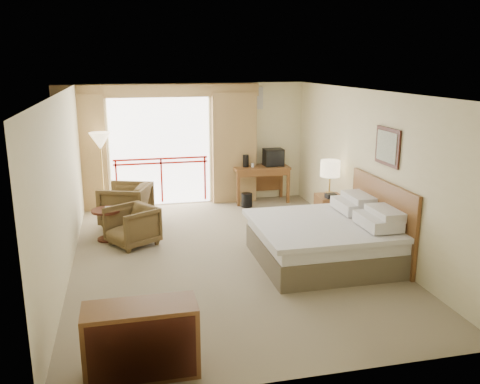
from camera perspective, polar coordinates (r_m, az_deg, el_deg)
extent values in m
plane|color=#837658|center=(8.57, -1.42, -7.15)|extent=(7.00, 7.00, 0.00)
plane|color=white|center=(7.98, -1.55, 11.17)|extent=(7.00, 7.00, 0.00)
plane|color=beige|center=(11.56, -4.99, 5.41)|extent=(5.00, 0.00, 5.00)
plane|color=beige|center=(4.94, 6.77, -7.11)|extent=(5.00, 0.00, 5.00)
plane|color=beige|center=(8.07, -19.16, 0.70)|extent=(0.00, 7.00, 7.00)
plane|color=beige|center=(9.00, 14.32, 2.42)|extent=(0.00, 7.00, 7.00)
plane|color=white|center=(11.49, -8.92, 4.47)|extent=(2.40, 0.00, 2.40)
cube|color=#AC170E|center=(11.51, -8.86, 3.23)|extent=(2.09, 0.03, 0.04)
cube|color=#AC170E|center=(11.49, -8.88, 3.72)|extent=(2.09, 0.03, 0.04)
cube|color=#AC170E|center=(11.57, -13.68, 1.02)|extent=(0.04, 0.03, 1.00)
cube|color=#AC170E|center=(11.59, -8.79, 1.29)|extent=(0.04, 0.03, 1.00)
cube|color=#AC170E|center=(11.70, -3.95, 1.55)|extent=(0.04, 0.03, 1.00)
cube|color=olive|center=(11.35, -17.23, 4.14)|extent=(1.00, 0.26, 2.50)
cube|color=olive|center=(11.58, -0.69, 4.98)|extent=(1.00, 0.26, 2.50)
cube|color=olive|center=(11.23, -9.15, 11.18)|extent=(4.40, 0.22, 0.28)
cube|color=silver|center=(11.67, 1.36, 10.49)|extent=(0.50, 0.04, 0.50)
cube|color=brown|center=(8.36, 9.25, -6.44)|extent=(2.05, 2.00, 0.40)
cube|color=silver|center=(8.26, 9.34, -4.50)|extent=(2.01, 1.96, 0.22)
cube|color=silver|center=(8.20, 9.05, -3.67)|extent=(2.09, 2.06, 0.08)
cube|color=silver|center=(8.08, 15.23, -3.17)|extent=(0.50, 0.75, 0.18)
cube|color=silver|center=(8.85, 12.51, -1.48)|extent=(0.50, 0.75, 0.18)
cube|color=silver|center=(8.11, 16.10, -2.28)|extent=(0.40, 0.70, 0.14)
cube|color=silver|center=(8.87, 13.32, -0.67)|extent=(0.40, 0.70, 0.14)
cube|color=brown|center=(8.64, 15.60, -2.96)|extent=(0.06, 2.10, 1.30)
cube|color=black|center=(8.38, 16.24, 4.91)|extent=(0.03, 0.72, 0.60)
cube|color=silver|center=(8.37, 16.12, 4.91)|extent=(0.01, 0.60, 0.48)
cube|color=brown|center=(9.93, 9.99, -2.29)|extent=(0.51, 0.59, 0.67)
cylinder|color=tan|center=(9.87, 9.97, -0.11)|extent=(0.15, 0.15, 0.04)
cylinder|color=tan|center=(9.82, 10.02, 1.00)|extent=(0.03, 0.03, 0.39)
cylinder|color=#FFE5B2|center=(9.76, 10.10, 2.63)|extent=(0.37, 0.37, 0.31)
cube|color=black|center=(9.67, 10.16, -0.42)|extent=(0.21, 0.17, 0.08)
cube|color=brown|center=(11.64, 2.33, 2.78)|extent=(1.27, 0.61, 0.05)
cube|color=brown|center=(11.34, -0.18, 0.34)|extent=(0.06, 0.06, 0.78)
cube|color=brown|center=(11.65, 5.42, 0.65)|extent=(0.06, 0.06, 0.78)
cube|color=brown|center=(11.84, -0.75, 0.95)|extent=(0.06, 0.06, 0.78)
cube|color=brown|center=(12.14, 4.64, 1.24)|extent=(0.06, 0.06, 0.78)
cube|color=brown|center=(11.96, 1.98, 1.49)|extent=(1.17, 0.03, 0.58)
cube|color=brown|center=(11.39, 2.69, 2.09)|extent=(1.17, 0.03, 0.13)
cube|color=black|center=(11.68, 3.77, 3.90)|extent=(0.44, 0.34, 0.40)
cube|color=black|center=(11.52, 4.01, 3.75)|extent=(0.40, 0.02, 0.32)
cylinder|color=black|center=(11.52, 0.66, 3.50)|extent=(0.14, 0.14, 0.28)
cylinder|color=white|center=(11.52, 1.44, 3.02)|extent=(0.07, 0.07, 0.09)
cylinder|color=black|center=(11.33, 0.76, -0.91)|extent=(0.28, 0.28, 0.31)
imported|color=#47351C|center=(10.39, -12.55, -3.58)|extent=(1.15, 1.14, 0.83)
imported|color=#47351C|center=(9.26, -11.91, -5.81)|extent=(1.05, 1.04, 0.70)
cylinder|color=black|center=(9.43, -14.80, -2.03)|extent=(0.53, 0.53, 0.04)
cylinder|color=black|center=(9.51, -14.69, -3.61)|extent=(0.06, 0.06, 0.53)
cylinder|color=black|center=(9.59, -14.59, -5.11)|extent=(0.38, 0.38, 0.03)
imported|color=white|center=(9.43, -14.80, -1.91)|extent=(0.23, 0.27, 0.02)
cylinder|color=tan|center=(11.27, -14.92, -2.24)|extent=(0.28, 0.28, 0.03)
cylinder|color=tan|center=(11.08, -15.16, 1.43)|extent=(0.03, 0.03, 1.51)
cone|color=#FFE5B2|center=(10.94, -15.44, 5.54)|extent=(0.44, 0.44, 0.35)
cube|color=brown|center=(5.51, -11.02, -16.00)|extent=(1.16, 0.48, 0.77)
cube|color=black|center=(5.31, -10.90, -17.30)|extent=(1.06, 0.02, 0.67)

